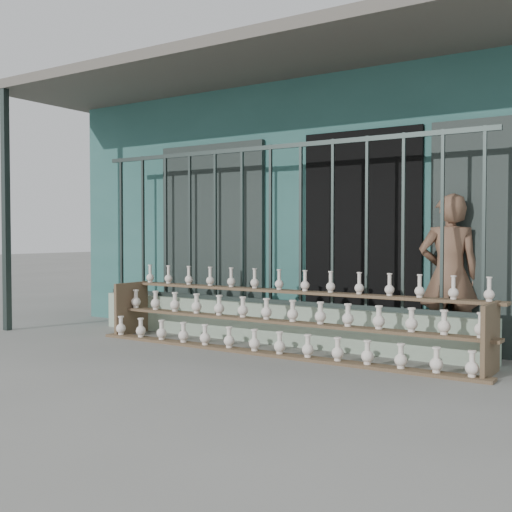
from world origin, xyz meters
The scene contains 6 objects.
ground centered at (0.00, 0.00, 0.00)m, with size 60.00×60.00×0.00m, color slate.
workshop_building centered at (0.00, 4.23, 1.62)m, with size 7.40×6.60×3.21m.
parapet_wall centered at (0.00, 1.30, 0.23)m, with size 5.00×0.20×0.45m, color #9FB79D.
security_fence centered at (0.00, 1.30, 1.35)m, with size 5.00×0.04×1.80m.
shelf_rack centered at (0.36, 0.88, 0.36)m, with size 4.50×0.68×0.85m.
elderly_woman centered at (1.93, 1.63, 0.82)m, with size 0.60×0.39×1.65m, color brown.
Camera 1 is at (3.86, -4.86, 1.25)m, focal length 45.00 mm.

